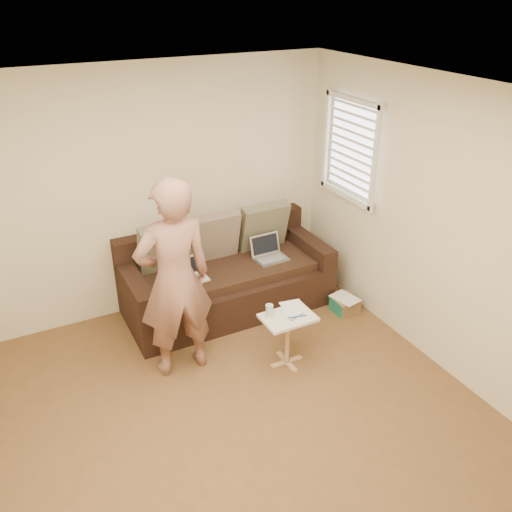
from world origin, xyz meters
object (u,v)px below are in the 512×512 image
Objects in this scene: sofa at (227,274)px; laptop_silver at (272,260)px; laptop_white at (193,280)px; drinking_glass at (269,311)px; side_table at (287,340)px; striped_box at (345,304)px; person at (175,280)px.

laptop_silver is at bearing -10.56° from sofa.
laptop_silver is 1.19× the size of laptop_white.
sofa is at bearing 86.62° from drinking_glass.
side_table is (-0.40, -1.04, -0.26)m from laptop_silver.
drinking_glass is (-0.15, 0.08, 0.32)m from side_table.
sofa is 7.43× the size of laptop_white.
sofa is 8.15× the size of striped_box.
laptop_silver reaches higher than striped_box.
striped_box is at bearing -178.37° from person.
sofa is 4.18× the size of side_table.
person is 2.11m from striped_box.
laptop_white is at bearing 160.26° from striped_box.
sofa is 6.24× the size of laptop_silver.
laptop_white is at bearing 111.20° from drinking_glass.
sofa reaches higher than striped_box.
sofa is 18.33× the size of drinking_glass.
laptop_white is 1.18m from side_table.
side_table is at bearing -28.05° from drinking_glass.
sofa is 1.17× the size of person.
laptop_white is (-0.43, -0.10, 0.10)m from sofa.
drinking_glass reaches higher than striped_box.
person is (-0.39, -0.62, 0.42)m from laptop_white.
side_table is 1.14m from striped_box.
laptop_white is at bearing 116.76° from side_table.
person is 6.96× the size of striped_box.
laptop_silver is at bearing 60.09° from drinking_glass.
person reaches higher than striped_box.
sofa is 1.15m from side_table.
person reaches higher than sofa.
person is at bearing -155.79° from laptop_silver.
laptop_silver reaches higher than side_table.
side_table is 1.95× the size of striped_box.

